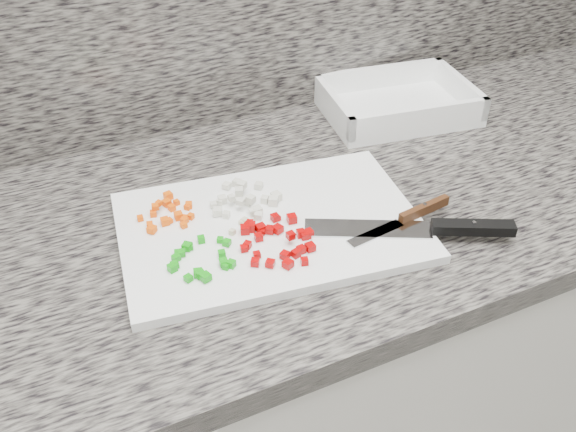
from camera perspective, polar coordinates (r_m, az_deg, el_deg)
name	(u,v)px	position (r m, az deg, el deg)	size (l,w,h in m)	color
cabinet	(272,395)	(1.35, -1.40, -15.60)	(3.92, 0.62, 0.86)	white
countertop	(268,217)	(1.02, -1.77, -0.13)	(3.96, 0.64, 0.04)	#625E56
cutting_board	(270,227)	(0.96, -1.59, -0.96)	(0.44, 0.30, 0.01)	white
carrot_pile	(169,213)	(0.98, -10.51, 0.28)	(0.09, 0.09, 0.02)	#F15305
onion_pile	(246,199)	(0.99, -3.79, 1.49)	(0.11, 0.11, 0.02)	silver
green_pepper_pile	(199,260)	(0.89, -7.88, -3.87)	(0.10, 0.09, 0.01)	#0F990D
red_pepper_pile	(276,237)	(0.92, -1.06, -1.89)	(0.11, 0.12, 0.02)	#A20203
garlic_pile	(249,226)	(0.94, -3.49, -0.92)	(0.06, 0.05, 0.01)	beige
chef_knife	(437,228)	(0.96, 13.08, -1.05)	(0.29, 0.17, 0.02)	silver
paring_knife	(412,215)	(0.98, 10.97, 0.07)	(0.19, 0.04, 0.02)	silver
tray	(397,104)	(1.29, 9.67, 9.76)	(0.31, 0.24, 0.06)	white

